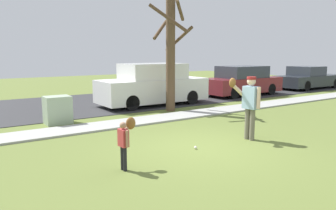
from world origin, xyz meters
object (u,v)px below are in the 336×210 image
at_px(street_tree_near, 171,52).
at_px(parked_suv_maroon, 242,81).
at_px(parked_van_white, 153,85).
at_px(baseball, 195,148).
at_px(parked_pickup_dark, 308,79).
at_px(person_adult, 249,101).
at_px(person_child, 126,137).
at_px(utility_cabinet, 58,110).

bearing_deg(street_tree_near, parked_suv_maroon, 17.10).
bearing_deg(parked_van_white, street_tree_near, -96.63).
bearing_deg(baseball, parked_pickup_dark, 24.06).
bearing_deg(parked_pickup_dark, baseball, -155.94).
xyz_separation_m(baseball, parked_suv_maroon, (8.74, 6.75, 0.75)).
bearing_deg(street_tree_near, parked_pickup_dark, 8.48).
height_order(person_adult, street_tree_near, street_tree_near).
xyz_separation_m(person_child, parked_pickup_dark, (17.10, 7.02, -0.01)).
relative_size(person_child, baseball, 14.17).
bearing_deg(person_child, parked_suv_maroon, 29.79).
relative_size(baseball, parked_suv_maroon, 0.02).
height_order(person_child, baseball, person_child).
relative_size(street_tree_near, parked_van_white, 0.90).
bearing_deg(parked_suv_maroon, utility_cabinet, -170.47).
bearing_deg(street_tree_near, person_adult, -99.49).
distance_m(person_adult, person_child, 3.86).
relative_size(person_adult, parked_van_white, 0.35).
distance_m(baseball, street_tree_near, 5.99).
distance_m(person_child, parked_pickup_dark, 18.49).
relative_size(baseball, parked_pickup_dark, 0.01).
bearing_deg(person_adult, parked_pickup_dark, -156.12).
bearing_deg(parked_suv_maroon, baseball, -142.34).
relative_size(person_child, parked_pickup_dark, 0.20).
distance_m(person_adult, parked_suv_maroon, 9.79).
distance_m(person_adult, parked_van_white, 6.77).
relative_size(street_tree_near, parked_suv_maroon, 0.96).
distance_m(baseball, parked_pickup_dark, 16.47).
relative_size(street_tree_near, parked_pickup_dark, 0.87).
bearing_deg(person_adult, parked_van_white, -102.07).
height_order(utility_cabinet, parked_van_white, parked_van_white).
height_order(person_child, parked_pickup_dark, parked_pickup_dark).
distance_m(parked_suv_maroon, parked_pickup_dark, 6.29).
height_order(person_child, utility_cabinet, person_child).
bearing_deg(parked_suv_maroon, person_child, -146.89).
xyz_separation_m(street_tree_near, parked_suv_maroon, (6.15, 1.89, -1.63)).
bearing_deg(person_adult, street_tree_near, -102.81).
xyz_separation_m(person_child, baseball, (2.08, 0.31, -0.64)).
relative_size(person_adult, street_tree_near, 0.38).
bearing_deg(parked_van_white, baseball, -112.98).
bearing_deg(person_adult, parked_suv_maroon, -138.85).
height_order(person_adult, utility_cabinet, person_adult).
height_order(person_adult, parked_van_white, parked_van_white).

